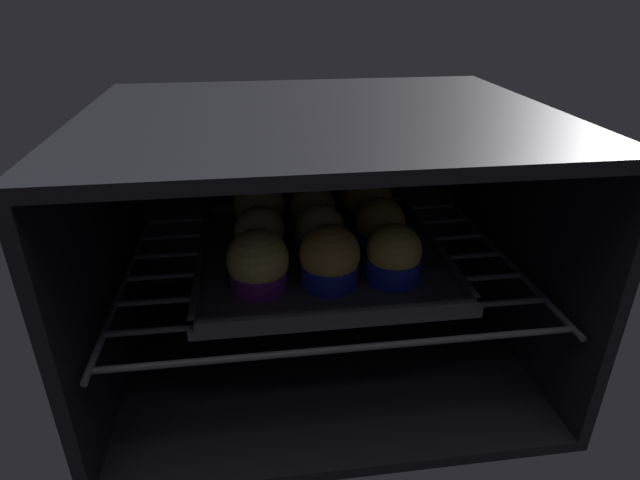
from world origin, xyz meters
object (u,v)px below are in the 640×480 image
(baking_tray, at_px, (320,255))
(muffin_row0_col0, at_px, (258,264))
(muffin_row1_col1, at_px, (321,232))
(muffin_row2_col0, at_px, (259,208))
(muffin_row1_col2, at_px, (380,227))
(muffin_row2_col2, at_px, (367,202))
(muffin_row2_col1, at_px, (314,210))
(muffin_row1_col0, at_px, (260,236))
(muffin_row0_col2, at_px, (394,256))
(muffin_row0_col1, at_px, (331,259))

(baking_tray, height_order, muffin_row0_col0, muffin_row0_col0)
(muffin_row0_col0, xyz_separation_m, muffin_row1_col1, (0.09, 0.09, -0.00))
(muffin_row0_col0, distance_m, muffin_row2_col0, 0.17)
(muffin_row1_col2, bearing_deg, muffin_row2_col2, 89.87)
(muffin_row0_col0, height_order, muffin_row2_col0, muffin_row2_col0)
(muffin_row0_col0, relative_size, muffin_row2_col0, 0.94)
(muffin_row1_col2, bearing_deg, muffin_row2_col1, 134.44)
(muffin_row1_col2, bearing_deg, muffin_row1_col0, 179.76)
(muffin_row1_col2, relative_size, muffin_row2_col2, 0.92)
(muffin_row2_col1, bearing_deg, muffin_row1_col0, -135.59)
(muffin_row0_col2, bearing_deg, muffin_row2_col2, 88.98)
(muffin_row0_col1, height_order, muffin_row1_col1, muffin_row0_col1)
(baking_tray, relative_size, muffin_row0_col1, 4.21)
(muffin_row2_col0, bearing_deg, muffin_row2_col2, -0.43)
(muffin_row0_col1, relative_size, muffin_row1_col2, 1.04)
(muffin_row0_col1, bearing_deg, muffin_row1_col0, 134.57)
(muffin_row0_col0, xyz_separation_m, muffin_row2_col1, (0.09, 0.17, -0.00))
(muffin_row0_col0, bearing_deg, muffin_row0_col2, -0.75)
(baking_tray, relative_size, muffin_row1_col0, 4.64)
(muffin_row1_col1, bearing_deg, muffin_row1_col2, -1.15)
(baking_tray, distance_m, muffin_row1_col0, 0.09)
(muffin_row2_col1, height_order, muffin_row2_col2, muffin_row2_col2)
(muffin_row1_col0, xyz_separation_m, muffin_row1_col2, (0.17, -0.00, 0.00))
(muffin_row2_col2, bearing_deg, muffin_row2_col0, 179.57)
(baking_tray, height_order, muffin_row1_col2, muffin_row1_col2)
(muffin_row2_col0, bearing_deg, muffin_row2_col1, -1.10)
(muffin_row0_col1, distance_m, muffin_row1_col1, 0.09)
(muffin_row1_col0, relative_size, muffin_row1_col2, 0.95)
(muffin_row0_col2, bearing_deg, muffin_row0_col1, -179.27)
(muffin_row1_col0, height_order, muffin_row1_col1, muffin_row1_col0)
(muffin_row0_col2, height_order, muffin_row2_col0, muffin_row2_col0)
(baking_tray, xyz_separation_m, muffin_row2_col2, (0.09, 0.08, 0.04))
(muffin_row1_col1, bearing_deg, muffin_row2_col0, 134.39)
(muffin_row0_col1, bearing_deg, muffin_row1_col1, 90.09)
(muffin_row0_col2, height_order, muffin_row1_col1, muffin_row0_col2)
(muffin_row1_col2, xyz_separation_m, muffin_row2_col0, (-0.17, 0.09, 0.00))
(muffin_row0_col0, bearing_deg, muffin_row1_col0, 86.71)
(muffin_row0_col2, height_order, muffin_row1_col2, muffin_row1_col2)
(muffin_row2_col0, xyz_separation_m, muffin_row2_col2, (0.17, -0.00, 0.00))
(muffin_row0_col2, distance_m, muffin_row2_col2, 0.17)
(muffin_row0_col0, relative_size, muffin_row0_col1, 0.97)
(muffin_row2_col1, distance_m, muffin_row2_col2, 0.08)
(muffin_row0_col2, xyz_separation_m, muffin_row1_col1, (-0.08, 0.09, -0.00))
(baking_tray, relative_size, muffin_row2_col1, 4.74)
(baking_tray, height_order, muffin_row0_col1, muffin_row0_col1)
(muffin_row2_col0, bearing_deg, muffin_row1_col1, -45.61)
(muffin_row0_col0, distance_m, muffin_row2_col1, 0.19)
(muffin_row1_col2, bearing_deg, muffin_row0_col1, -134.08)
(baking_tray, distance_m, muffin_row0_col1, 0.10)
(muffin_row1_col1, height_order, muffin_row1_col2, muffin_row1_col2)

